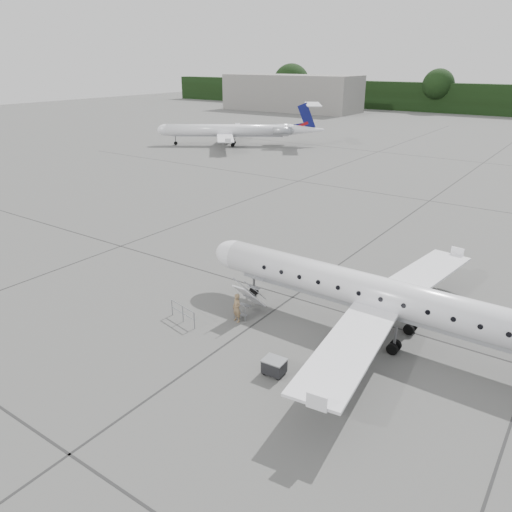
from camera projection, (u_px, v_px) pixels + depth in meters
The scene contains 8 objects.
ground at pixel (343, 349), 26.08m from camera, with size 320.00×320.00×0.00m, color #595957.
terminal_building at pixel (291, 93), 145.38m from camera, with size 40.00×14.00×10.00m, color slate.
main_regional_jet at pixel (391, 281), 26.03m from camera, with size 26.33×18.96×6.75m, color white, non-canonical shape.
airstair at pixel (250, 297), 29.46m from camera, with size 0.85×2.19×2.12m, color white, non-canonical shape.
passenger at pixel (237, 308), 28.58m from camera, with size 0.63×0.41×1.73m, color #8A6D4B.
safety_railing at pixel (183, 314), 28.67m from camera, with size 2.20×0.08×1.00m, color gray, non-canonical shape.
baggage_cart at pixel (274, 366), 23.87m from camera, with size 1.02×0.82×0.88m, color black, non-canonical shape.
bg_regional_left at pixel (227, 124), 86.56m from camera, with size 27.52×19.81×7.22m, color white, non-canonical shape.
Camera 1 is at (9.14, -21.01, 14.14)m, focal length 35.00 mm.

